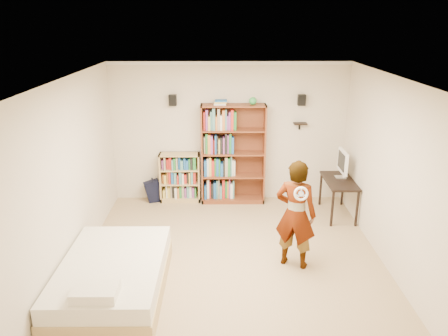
{
  "coord_description": "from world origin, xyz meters",
  "views": [
    {
      "loc": [
        -0.16,
        -5.67,
        3.45
      ],
      "look_at": [
        -0.11,
        0.6,
        1.29
      ],
      "focal_mm": 35.0,
      "sensor_mm": 36.0,
      "label": 1
    }
  ],
  "objects_px": {
    "low_bookshelf": "(180,177)",
    "daybed": "(113,273)",
    "tall_bookshelf": "(233,155)",
    "computer_desk": "(338,198)",
    "person": "(296,214)"
  },
  "relations": [
    {
      "from": "person",
      "to": "computer_desk",
      "type": "bearing_deg",
      "value": -99.14
    },
    {
      "from": "tall_bookshelf",
      "to": "computer_desk",
      "type": "relative_size",
      "value": 1.92
    },
    {
      "from": "computer_desk",
      "to": "daybed",
      "type": "distance_m",
      "value": 4.28
    },
    {
      "from": "tall_bookshelf",
      "to": "daybed",
      "type": "relative_size",
      "value": 0.95
    },
    {
      "from": "computer_desk",
      "to": "person",
      "type": "relative_size",
      "value": 0.62
    },
    {
      "from": "tall_bookshelf",
      "to": "low_bookshelf",
      "type": "distance_m",
      "value": 1.14
    },
    {
      "from": "person",
      "to": "daybed",
      "type": "bearing_deg",
      "value": 38.73
    },
    {
      "from": "daybed",
      "to": "person",
      "type": "distance_m",
      "value": 2.62
    },
    {
      "from": "tall_bookshelf",
      "to": "daybed",
      "type": "xyz_separation_m",
      "value": [
        -1.65,
        -3.05,
        -0.67
      ]
    },
    {
      "from": "person",
      "to": "low_bookshelf",
      "type": "bearing_deg",
      "value": -29.0
    },
    {
      "from": "low_bookshelf",
      "to": "computer_desk",
      "type": "relative_size",
      "value": 0.97
    },
    {
      "from": "low_bookshelf",
      "to": "daybed",
      "type": "relative_size",
      "value": 0.48
    },
    {
      "from": "computer_desk",
      "to": "daybed",
      "type": "height_order",
      "value": "computer_desk"
    },
    {
      "from": "computer_desk",
      "to": "person",
      "type": "distance_m",
      "value": 2.07
    },
    {
      "from": "low_bookshelf",
      "to": "daybed",
      "type": "xyz_separation_m",
      "value": [
        -0.61,
        -3.08,
        -0.19
      ]
    }
  ]
}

